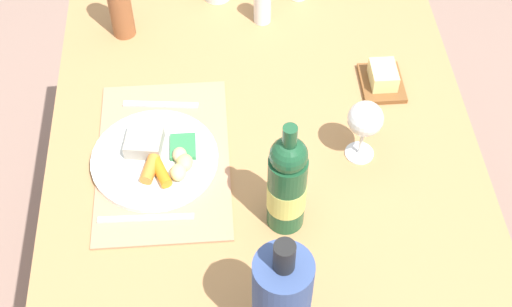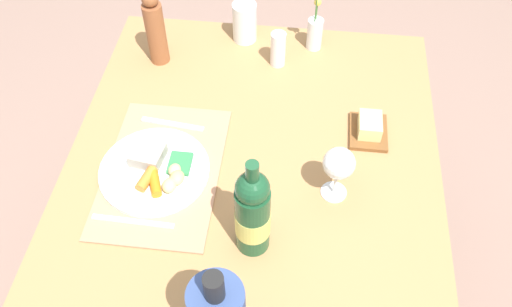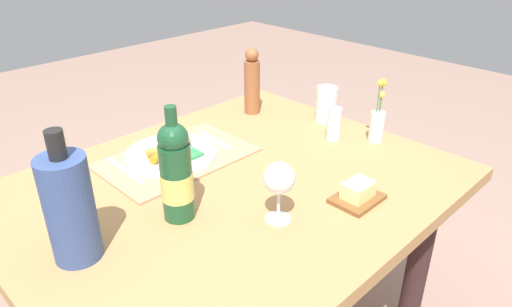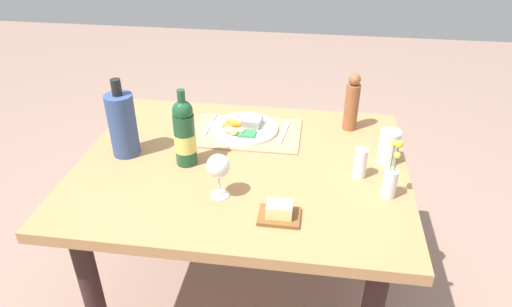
# 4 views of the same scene
# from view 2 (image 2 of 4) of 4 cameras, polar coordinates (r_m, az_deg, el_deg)

# --- Properties ---
(ground_plane) EXTENTS (8.00, 8.00, 0.00)m
(ground_plane) POSITION_cam_2_polar(r_m,az_deg,el_deg) (1.98, -0.38, -14.58)
(ground_plane) COLOR gray
(dining_table) EXTENTS (1.20, 0.96, 0.71)m
(dining_table) POSITION_cam_2_polar(r_m,az_deg,el_deg) (1.45, -0.51, -4.46)
(dining_table) COLOR #AD7D4D
(dining_table) RESTS_ON ground_plane
(placemat) EXTENTS (0.45, 0.29, 0.01)m
(placemat) POSITION_cam_2_polar(r_m,az_deg,el_deg) (1.39, -9.85, -1.81)
(placemat) COLOR tan
(placemat) RESTS_ON dining_table
(dinner_plate) EXTENTS (0.28, 0.28, 0.05)m
(dinner_plate) POSITION_cam_2_polar(r_m,az_deg,el_deg) (1.38, -10.58, -1.64)
(dinner_plate) COLOR white
(dinner_plate) RESTS_ON placemat
(fork) EXTENTS (0.03, 0.18, 0.00)m
(fork) POSITION_cam_2_polar(r_m,az_deg,el_deg) (1.48, -8.82, 3.11)
(fork) COLOR silver
(fork) RESTS_ON placemat
(knife) EXTENTS (0.02, 0.20, 0.00)m
(knife) POSITION_cam_2_polar(r_m,az_deg,el_deg) (1.31, -12.90, -7.03)
(knife) COLOR silver
(knife) RESTS_ON placemat
(wine_glass) EXTENTS (0.08, 0.08, 0.16)m
(wine_glass) POSITION_cam_2_polar(r_m,az_deg,el_deg) (1.26, 8.77, -1.16)
(wine_glass) COLOR white
(wine_glass) RESTS_ON dining_table
(water_tumbler) EXTENTS (0.07, 0.07, 0.13)m
(water_tumbler) POSITION_cam_2_polar(r_m,az_deg,el_deg) (1.71, -1.21, 13.53)
(water_tumbler) COLOR silver
(water_tumbler) RESTS_ON dining_table
(wine_bottle) EXTENTS (0.08, 0.08, 0.29)m
(wine_bottle) POSITION_cam_2_polar(r_m,az_deg,el_deg) (1.15, -0.36, -6.34)
(wine_bottle) COLOR #1B4D2C
(wine_bottle) RESTS_ON dining_table
(salt_shaker) EXTENTS (0.05, 0.05, 0.11)m
(salt_shaker) POSITION_cam_2_polar(r_m,az_deg,el_deg) (1.62, 2.35, 10.99)
(salt_shaker) COLOR white
(salt_shaker) RESTS_ON dining_table
(butter_dish) EXTENTS (0.13, 0.10, 0.05)m
(butter_dish) POSITION_cam_2_polar(r_m,az_deg,el_deg) (1.47, 11.90, 2.65)
(butter_dish) COLOR brown
(butter_dish) RESTS_ON dining_table
(flower_vase) EXTENTS (0.05, 0.05, 0.21)m
(flower_vase) POSITION_cam_2_polar(r_m,az_deg,el_deg) (1.68, 6.28, 12.98)
(flower_vase) COLOR silver
(flower_vase) RESTS_ON dining_table
(pepper_mill) EXTENTS (0.06, 0.06, 0.24)m
(pepper_mill) POSITION_cam_2_polar(r_m,az_deg,el_deg) (1.62, -10.63, 12.87)
(pepper_mill) COLOR #945532
(pepper_mill) RESTS_ON dining_table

